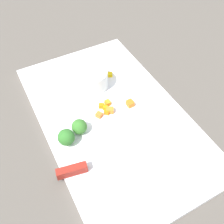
% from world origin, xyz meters
% --- Properties ---
extents(ground_plane, '(4.00, 4.00, 0.00)m').
position_xyz_m(ground_plane, '(0.00, 0.00, 0.00)').
color(ground_plane, '#514B45').
extents(cutting_board, '(0.51, 0.31, 0.01)m').
position_xyz_m(cutting_board, '(0.00, 0.00, 0.01)').
color(cutting_board, white).
rests_on(cutting_board, ground_plane).
extents(prep_bowl, '(0.08, 0.08, 0.05)m').
position_xyz_m(prep_bowl, '(0.11, -0.00, 0.04)').
color(prep_bowl, white).
rests_on(prep_bowl, cutting_board).
extents(chef_knife, '(0.08, 0.32, 0.02)m').
position_xyz_m(chef_knife, '(-0.11, 0.06, 0.02)').
color(chef_knife, silver).
rests_on(chef_knife, cutting_board).
extents(carrot_dice_0, '(0.02, 0.02, 0.01)m').
position_xyz_m(carrot_dice_0, '(0.03, 0.01, 0.02)').
color(carrot_dice_0, orange).
rests_on(carrot_dice_0, cutting_board).
extents(carrot_dice_1, '(0.02, 0.02, 0.01)m').
position_xyz_m(carrot_dice_1, '(0.01, 0.01, 0.02)').
color(carrot_dice_1, orange).
rests_on(carrot_dice_1, cutting_board).
extents(carrot_dice_2, '(0.02, 0.02, 0.01)m').
position_xyz_m(carrot_dice_2, '(0.01, 0.03, 0.02)').
color(carrot_dice_2, orange).
rests_on(carrot_dice_2, cutting_board).
extents(carrot_dice_3, '(0.01, 0.01, 0.01)m').
position_xyz_m(carrot_dice_3, '(0.03, -0.01, 0.02)').
color(carrot_dice_3, orange).
rests_on(carrot_dice_3, cutting_board).
extents(carrot_dice_4, '(0.01, 0.01, 0.01)m').
position_xyz_m(carrot_dice_4, '(0.02, 0.01, 0.02)').
color(carrot_dice_4, orange).
rests_on(carrot_dice_4, cutting_board).
extents(carrot_dice_5, '(0.02, 0.02, 0.01)m').
position_xyz_m(carrot_dice_5, '(0.01, -0.00, 0.02)').
color(carrot_dice_5, orange).
rests_on(carrot_dice_5, cutting_board).
extents(carrot_dice_6, '(0.02, 0.02, 0.01)m').
position_xyz_m(carrot_dice_6, '(0.01, -0.05, 0.02)').
color(carrot_dice_6, orange).
rests_on(carrot_dice_6, cutting_board).
extents(pepper_dice_0, '(0.02, 0.02, 0.02)m').
position_xyz_m(pepper_dice_0, '(0.16, -0.04, 0.02)').
color(pepper_dice_0, yellow).
rests_on(pepper_dice_0, cutting_board).
extents(pepper_dice_1, '(0.03, 0.03, 0.02)m').
position_xyz_m(pepper_dice_1, '(0.15, -0.02, 0.02)').
color(pepper_dice_1, yellow).
rests_on(pepper_dice_1, cutting_board).
extents(pepper_dice_2, '(0.02, 0.02, 0.01)m').
position_xyz_m(pepper_dice_2, '(0.12, -0.06, 0.02)').
color(pepper_dice_2, yellow).
rests_on(pepper_dice_2, cutting_board).
extents(pepper_dice_3, '(0.02, 0.02, 0.02)m').
position_xyz_m(pepper_dice_3, '(0.17, -0.02, 0.02)').
color(pepper_dice_3, yellow).
rests_on(pepper_dice_3, cutting_board).
extents(broccoli_floret_0, '(0.04, 0.04, 0.04)m').
position_xyz_m(broccoli_floret_0, '(-0.02, 0.12, 0.03)').
color(broccoli_floret_0, '#90B169').
rests_on(broccoli_floret_0, cutting_board).
extents(broccoli_floret_1, '(0.03, 0.03, 0.03)m').
position_xyz_m(broccoli_floret_1, '(-0.01, 0.08, 0.03)').
color(broccoli_floret_1, '#8BBE5E').
rests_on(broccoli_floret_1, cutting_board).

